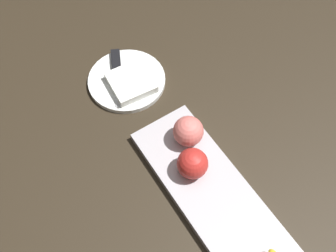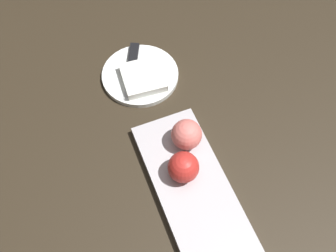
{
  "view_description": "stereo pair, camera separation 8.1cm",
  "coord_description": "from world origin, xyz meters",
  "px_view_note": "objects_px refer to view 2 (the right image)",
  "views": [
    {
      "loc": [
        0.12,
        -0.25,
        0.75
      ],
      "look_at": [
        -0.23,
        -0.03,
        0.05
      ],
      "focal_mm": 38.47,
      "sensor_mm": 36.0,
      "label": 1
    },
    {
      "loc": [
        0.15,
        -0.18,
        0.75
      ],
      "look_at": [
        -0.23,
        -0.03,
        0.05
      ],
      "focal_mm": 38.47,
      "sensor_mm": 36.0,
      "label": 2
    }
  ],
  "objects_px": {
    "fruit_tray": "(203,211)",
    "apple": "(183,167)",
    "dinner_plate": "(140,75)",
    "folded_napkin": "(143,78)",
    "peach": "(188,134)",
    "knife": "(133,62)"
  },
  "relations": [
    {
      "from": "dinner_plate",
      "to": "folded_napkin",
      "type": "xyz_separation_m",
      "value": [
        0.03,
        -0.0,
        0.02
      ]
    },
    {
      "from": "dinner_plate",
      "to": "knife",
      "type": "xyz_separation_m",
      "value": [
        -0.04,
        -0.01,
        0.01
      ]
    },
    {
      "from": "dinner_plate",
      "to": "peach",
      "type": "bearing_deg",
      "value": 7.73
    },
    {
      "from": "peach",
      "to": "fruit_tray",
      "type": "bearing_deg",
      "value": -11.36
    },
    {
      "from": "apple",
      "to": "peach",
      "type": "relative_size",
      "value": 0.98
    },
    {
      "from": "fruit_tray",
      "to": "peach",
      "type": "bearing_deg",
      "value": 168.64
    },
    {
      "from": "fruit_tray",
      "to": "apple",
      "type": "relative_size",
      "value": 7.09
    },
    {
      "from": "dinner_plate",
      "to": "folded_napkin",
      "type": "distance_m",
      "value": 0.03
    },
    {
      "from": "fruit_tray",
      "to": "apple",
      "type": "distance_m",
      "value": 0.1
    },
    {
      "from": "folded_napkin",
      "to": "fruit_tray",
      "type": "bearing_deg",
      "value": 0.0
    },
    {
      "from": "dinner_plate",
      "to": "folded_napkin",
      "type": "bearing_deg",
      "value": -0.0
    },
    {
      "from": "apple",
      "to": "knife",
      "type": "distance_m",
      "value": 0.35
    },
    {
      "from": "peach",
      "to": "knife",
      "type": "relative_size",
      "value": 0.4
    },
    {
      "from": "apple",
      "to": "knife",
      "type": "bearing_deg",
      "value": 179.7
    },
    {
      "from": "fruit_tray",
      "to": "folded_napkin",
      "type": "bearing_deg",
      "value": 180.0
    },
    {
      "from": "dinner_plate",
      "to": "folded_napkin",
      "type": "relative_size",
      "value": 1.89
    },
    {
      "from": "apple",
      "to": "dinner_plate",
      "type": "distance_m",
      "value": 0.31
    },
    {
      "from": "apple",
      "to": "dinner_plate",
      "type": "height_order",
      "value": "apple"
    },
    {
      "from": "dinner_plate",
      "to": "knife",
      "type": "relative_size",
      "value": 1.16
    },
    {
      "from": "fruit_tray",
      "to": "apple",
      "type": "height_order",
      "value": "apple"
    },
    {
      "from": "knife",
      "to": "apple",
      "type": "bearing_deg",
      "value": 24.98
    },
    {
      "from": "peach",
      "to": "folded_napkin",
      "type": "height_order",
      "value": "peach"
    }
  ]
}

